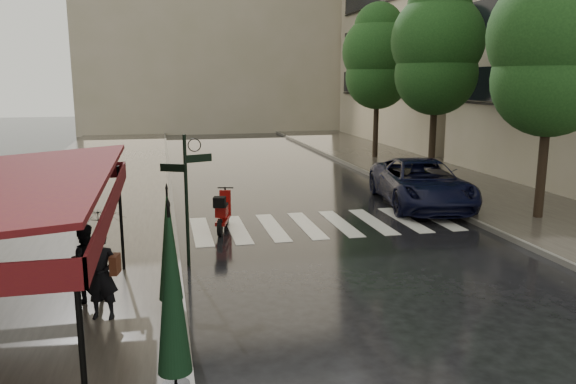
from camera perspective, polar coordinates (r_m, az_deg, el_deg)
name	(u,v)px	position (r m, az deg, el deg)	size (l,w,h in m)	color
ground	(261,312)	(10.84, -2.72, -12.09)	(120.00, 120.00, 0.00)	black
sidewalk_near	(88,194)	(22.38, -19.67, -0.23)	(6.00, 60.00, 0.12)	#38332D
sidewalk_far	(446,179)	(25.22, 15.78, 1.26)	(5.50, 60.00, 0.12)	#38332D
curb_near	(171,190)	(22.21, -11.85, 0.15)	(0.12, 60.00, 0.16)	#595651
curb_far	(386,181)	(24.01, 9.89, 1.07)	(0.12, 60.00, 0.16)	#595651
crosswalk	(324,224)	(17.03, 3.64, -3.28)	(7.85, 3.20, 0.01)	silver
signpost	(186,190)	(13.04, -10.28, 0.24)	(1.17, 0.29, 3.10)	black
haussmann_far	(437,3)	(40.45, 14.87, 18.06)	(8.00, 16.00, 18.50)	gray
backdrop_building	(215,8)	(48.36, -7.42, 18.07)	(22.00, 6.00, 20.00)	gray
tree_near	(553,44)	(18.64, 25.35, 13.43)	(3.80, 3.80, 7.99)	black
tree_mid	(437,47)	(24.53, 14.91, 14.02)	(3.80, 3.80, 8.34)	black
tree_far	(378,57)	(30.99, 9.12, 13.38)	(3.80, 3.80, 8.16)	black
pedestrian_with_umbrella	(99,231)	(10.30, -18.68, -3.75)	(1.13, 1.14, 2.42)	black
pedestrian_terrace	(84,263)	(11.45, -20.00, -6.78)	(0.74, 0.58, 1.52)	black
scooter	(223,213)	(16.28, -6.65, -2.09)	(0.73, 1.73, 1.16)	black
parked_car	(421,183)	(19.93, 13.38, 0.90)	(2.62, 5.68, 1.58)	black
parasol_front	(172,290)	(7.78, -11.72, -9.73)	(0.47, 0.47, 2.65)	black
parasol_back	(169,244)	(10.44, -12.00, -5.22)	(0.44, 0.44, 2.34)	black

